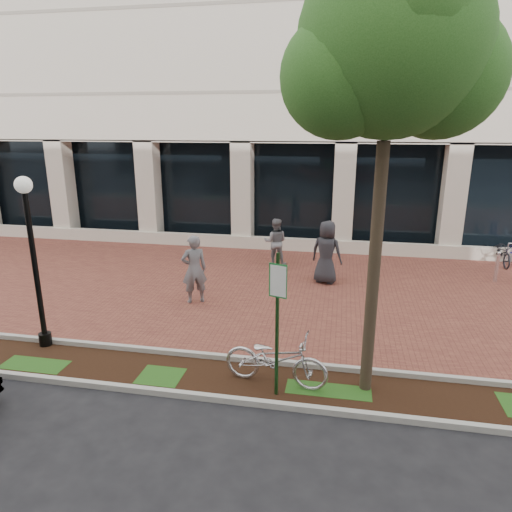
% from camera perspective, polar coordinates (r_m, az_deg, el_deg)
% --- Properties ---
extents(ground, '(120.00, 120.00, 0.00)m').
position_cam_1_polar(ground, '(14.03, 2.09, -4.14)').
color(ground, black).
rests_on(ground, ground).
extents(brick_plaza, '(40.00, 9.00, 0.01)m').
position_cam_1_polar(brick_plaza, '(14.02, 2.09, -4.12)').
color(brick_plaza, brown).
rests_on(brick_plaza, ground).
extents(planting_strip, '(40.00, 1.50, 0.01)m').
position_cam_1_polar(planting_strip, '(9.37, -2.98, -15.19)').
color(planting_strip, black).
rests_on(planting_strip, ground).
extents(curb_plaza_side, '(40.00, 0.12, 0.12)m').
position_cam_1_polar(curb_plaza_side, '(9.97, -1.94, -12.72)').
color(curb_plaza_side, '#A1A098').
rests_on(curb_plaza_side, ground).
extents(curb_street_side, '(40.00, 0.12, 0.12)m').
position_cam_1_polar(curb_street_side, '(8.73, -4.20, -17.40)').
color(curb_street_side, '#A1A098').
rests_on(curb_street_side, ground).
extents(near_office_building, '(40.00, 12.12, 16.00)m').
position_cam_1_polar(near_office_building, '(24.11, 6.68, 28.56)').
color(near_office_building, beige).
rests_on(near_office_building, ground).
extents(parking_sign, '(0.34, 0.07, 2.77)m').
position_cam_1_polar(parking_sign, '(8.11, 2.67, -6.66)').
color(parking_sign, '#133614').
rests_on(parking_sign, ground).
extents(lamppost, '(0.36, 0.36, 3.84)m').
position_cam_1_polar(lamppost, '(10.95, -26.08, 0.26)').
color(lamppost, black).
rests_on(lamppost, ground).
extents(street_tree, '(3.56, 2.96, 7.58)m').
position_cam_1_polar(street_tree, '(8.06, 16.78, 22.82)').
color(street_tree, '#413425').
rests_on(street_tree, ground).
extents(locked_bicycle, '(2.13, 0.99, 1.08)m').
position_cam_1_polar(locked_bicycle, '(8.98, 2.48, -12.74)').
color(locked_bicycle, silver).
rests_on(locked_bicycle, ground).
extents(pedestrian_left, '(0.85, 0.76, 1.95)m').
position_cam_1_polar(pedestrian_left, '(12.82, -7.74, -1.65)').
color(pedestrian_left, slate).
rests_on(pedestrian_left, ground).
extents(pedestrian_mid, '(0.86, 0.70, 1.69)m').
position_cam_1_polar(pedestrian_mid, '(16.17, 2.44, 1.78)').
color(pedestrian_mid, slate).
rests_on(pedestrian_mid, ground).
extents(pedestrian_right, '(1.13, 0.91, 2.01)m').
position_cam_1_polar(pedestrian_right, '(14.44, 8.81, 0.47)').
color(pedestrian_right, '#242428').
rests_on(pedestrian_right, ground).
extents(bollard, '(0.12, 0.12, 1.02)m').
position_cam_1_polar(bollard, '(16.36, 27.90, -1.17)').
color(bollard, silver).
rests_on(bollard, ground).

